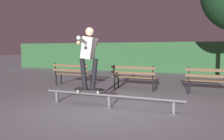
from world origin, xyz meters
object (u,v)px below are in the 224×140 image
park_bench_leftmost (72,72)px  park_bench_right_center (213,79)px  skateboarder (89,53)px  park_bench_left_center (134,75)px  grind_rail (109,97)px  skateboard (89,90)px

park_bench_leftmost → park_bench_right_center: size_ratio=1.00×
skateboarder → park_bench_left_center: bearing=83.4°
grind_rail → park_bench_right_center: 3.47m
skateboarder → park_bench_right_center: 3.94m
park_bench_left_center → skateboarder: bearing=-96.6°
park_bench_left_center → park_bench_right_center: 2.53m
skateboard → park_bench_left_center: (0.31, 2.62, 0.14)m
skateboard → park_bench_right_center: park_bench_right_center is taller
park_bench_leftmost → park_bench_right_center: (5.07, 0.00, 0.00)m
skateboarder → park_bench_right_center: bearing=42.7°
park_bench_right_center → park_bench_left_center: bearing=180.0°
skateboard → skateboarder: 0.94m
skateboard → park_bench_left_center: bearing=83.3°
skateboarder → park_bench_left_center: (0.30, 2.61, -0.80)m
skateboarder → park_bench_right_center: size_ratio=0.97×
skateboard → park_bench_right_center: 3.86m
park_bench_left_center → skateboard: bearing=-96.7°
grind_rail → park_bench_left_center: 2.64m
grind_rail → park_bench_left_center: size_ratio=2.28×
grind_rail → park_bench_leftmost: park_bench_leftmost is taller
skateboard → park_bench_left_center: park_bench_left_center is taller
park_bench_left_center → park_bench_right_center: same height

